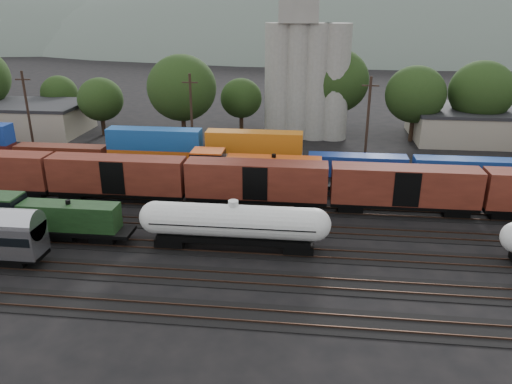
# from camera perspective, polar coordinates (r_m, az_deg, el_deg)

# --- Properties ---
(ground) EXTENTS (600.00, 600.00, 0.00)m
(ground) POSITION_cam_1_polar(r_m,az_deg,el_deg) (49.62, 0.53, -4.09)
(ground) COLOR black
(tracks) EXTENTS (180.00, 33.20, 0.20)m
(tracks) POSITION_cam_1_polar(r_m,az_deg,el_deg) (49.60, 0.53, -4.04)
(tracks) COLOR black
(tracks) RESTS_ON ground
(green_locomotive) EXTENTS (15.22, 2.69, 4.03)m
(green_locomotive) POSITION_cam_1_polar(r_m,az_deg,el_deg) (50.25, -23.18, -2.66)
(green_locomotive) COLOR black
(green_locomotive) RESTS_ON ground
(tank_car_a) EXTENTS (17.12, 3.07, 4.49)m
(tank_car_a) POSITION_cam_1_polar(r_m,az_deg,el_deg) (44.23, -2.58, -3.55)
(tank_car_a) COLOR silver
(tank_car_a) RESTS_ON ground
(orange_locomotive) EXTENTS (18.31, 3.05, 4.58)m
(orange_locomotive) POSITION_cam_1_polar(r_m,az_deg,el_deg) (58.20, -1.04, 2.50)
(orange_locomotive) COLOR black
(orange_locomotive) RESTS_ON ground
(boxcar_string) EXTENTS (184.40, 2.90, 4.20)m
(boxcar_string) POSITION_cam_1_polar(r_m,az_deg,el_deg) (55.63, 24.43, 0.25)
(boxcar_string) COLOR black
(boxcar_string) RESTS_ON ground
(container_wall) EXTENTS (165.60, 2.60, 5.80)m
(container_wall) POSITION_cam_1_polar(r_m,az_deg,el_deg) (62.47, 4.91, 3.85)
(container_wall) COLOR black
(container_wall) RESTS_ON ground
(grain_silo) EXTENTS (13.40, 5.00, 29.00)m
(grain_silo) POSITION_cam_1_polar(r_m,az_deg,el_deg) (81.33, 5.71, 13.93)
(grain_silo) COLOR gray
(grain_silo) RESTS_ON ground
(industrial_sheds) EXTENTS (119.38, 17.26, 5.10)m
(industrial_sheds) POSITION_cam_1_polar(r_m,az_deg,el_deg) (82.10, 7.83, 7.74)
(industrial_sheds) COLOR #9E937F
(industrial_sheds) RESTS_ON ground
(tree_band) EXTENTS (163.50, 20.41, 14.13)m
(tree_band) POSITION_cam_1_polar(r_m,az_deg,el_deg) (82.07, 3.28, 11.63)
(tree_band) COLOR black
(tree_band) RESTS_ON ground
(utility_poles) EXTENTS (122.20, 0.36, 12.00)m
(utility_poles) POSITION_cam_1_polar(r_m,az_deg,el_deg) (68.51, 2.52, 8.43)
(utility_poles) COLOR black
(utility_poles) RESTS_ON ground
(distant_hills) EXTENTS (860.00, 286.00, 130.00)m
(distant_hills) POSITION_cam_1_polar(r_m,az_deg,el_deg) (308.15, 10.37, 12.79)
(distant_hills) COLOR #59665B
(distant_hills) RESTS_ON ground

